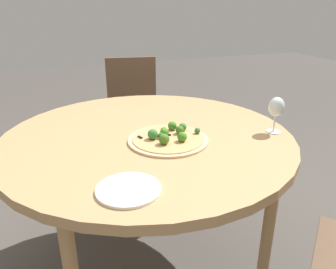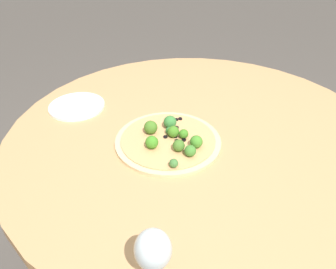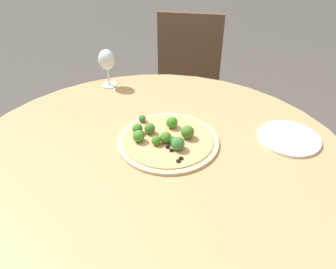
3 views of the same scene
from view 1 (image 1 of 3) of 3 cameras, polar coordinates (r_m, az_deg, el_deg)
The scene contains 6 objects.
ground_plane at distance 1.89m, azimuth -3.00°, elevation -22.12°, with size 12.00×12.00×0.00m, color #4C4742.
dining_table at distance 1.48m, azimuth -3.55°, elevation -2.04°, with size 1.28×1.28×0.77m.
chair_2 at distance 2.54m, azimuth -6.02°, elevation 3.40°, with size 0.47×0.47×0.92m.
pizza at distance 1.38m, azimuth 0.08°, elevation -0.59°, with size 0.34×0.34×0.06m.
wine_glass at distance 1.51m, azimuth 18.35°, elevation 4.41°, with size 0.07×0.07×0.16m.
plate_near at distance 1.04m, azimuth -6.90°, elevation -9.48°, with size 0.21×0.21×0.01m.
Camera 1 is at (0.39, 1.29, 1.32)m, focal length 35.00 mm.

